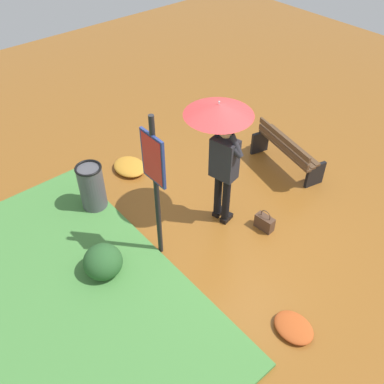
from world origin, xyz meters
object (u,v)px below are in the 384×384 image
info_sign_post (155,175)px  handbag (264,222)px  person_with_umbrella (221,134)px  park_bench (286,150)px  trash_bin (92,188)px

info_sign_post → handbag: bearing=-114.1°
person_with_umbrella → info_sign_post: bearing=90.5°
info_sign_post → handbag: 2.11m
person_with_umbrella → info_sign_post: 1.15m
person_with_umbrella → handbag: person_with_umbrella is taller
person_with_umbrella → park_bench: 2.11m
person_with_umbrella → trash_bin: bearing=44.1°
info_sign_post → park_bench: (0.13, -2.91, -1.04)m
handbag → person_with_umbrella: bearing=28.0°
info_sign_post → trash_bin: (1.44, 0.24, -1.03)m
person_with_umbrella → handbag: (-0.68, -0.36, -1.42)m
handbag → trash_bin: (2.11, 1.75, 0.29)m
trash_bin → handbag: bearing=-140.4°
park_bench → handbag: bearing=119.8°
person_with_umbrella → trash_bin: (1.43, 1.39, -1.13)m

